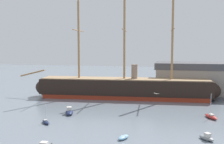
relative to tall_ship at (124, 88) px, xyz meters
The scene contains 9 objects.
tall_ship is the anchor object (origin of this frame).
dinghy_near_centre 39.77m from the tall_ship, 80.41° to the right, with size 2.32×3.16×0.68m.
sailboat_mid_left 35.08m from the tall_ship, 110.17° to the right, with size 3.18×3.21×4.52m.
motorboat_mid_right 42.38m from the tall_ship, 59.20° to the right, with size 3.17×3.42×1.39m.
motorboat_alongside_bow 26.05m from the tall_ship, 112.62° to the right, with size 3.42×4.81×1.86m.
sailboat_alongside_stern 32.12m from the tall_ship, 39.82° to the right, with size 3.24×4.75×6.00m.
dinghy_far_left 21.67m from the tall_ship, behind, with size 1.66×2.95×0.66m.
dinghy_distant_centre 8.82m from the tall_ship, 36.14° to the left, with size 2.38×1.22×0.54m.
seagull_in_flight 43.31m from the tall_ship, 72.82° to the right, with size 1.05×0.85×0.14m.
Camera 1 is at (10.35, -29.16, 17.15)m, focal length 43.32 mm.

